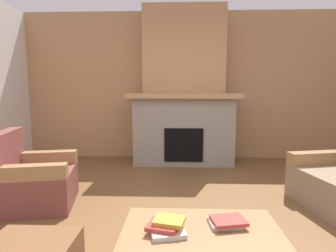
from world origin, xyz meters
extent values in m
plane|color=brown|center=(0.00, 0.00, 0.00)|extent=(9.00, 9.00, 0.00)
cube|color=tan|center=(0.00, 3.00, 1.35)|extent=(6.00, 0.12, 2.70)
cube|color=gray|center=(0.00, 2.59, 0.57)|extent=(1.70, 0.70, 1.15)
cube|color=black|center=(0.00, 2.26, 0.38)|extent=(0.64, 0.08, 0.56)
cube|color=tan|center=(0.00, 2.54, 1.19)|extent=(1.90, 0.82, 0.08)
cube|color=tan|center=(0.00, 2.69, 1.97)|extent=(1.40, 0.50, 1.47)
cube|color=#997047|center=(1.65, 1.07, 0.48)|extent=(0.85, 0.34, 0.15)
cube|color=brown|center=(-1.66, 0.64, 0.20)|extent=(0.90, 0.90, 0.40)
cube|color=brown|center=(-1.96, 0.58, 0.62)|extent=(0.29, 0.77, 0.45)
cube|color=#997047|center=(-1.60, 0.34, 0.48)|extent=(0.77, 0.29, 0.15)
cube|color=#997047|center=(-1.72, 0.95, 0.48)|extent=(0.77, 0.29, 0.15)
cube|color=#997047|center=(0.06, -0.65, 0.41)|extent=(1.00, 0.60, 0.05)
cylinder|color=#997047|center=(-0.38, -0.41, 0.19)|extent=(0.06, 0.06, 0.38)
cylinder|color=#997047|center=(0.50, -0.41, 0.19)|extent=(0.06, 0.06, 0.38)
cube|color=beige|center=(-0.15, -0.71, 0.45)|extent=(0.24, 0.22, 0.03)
cube|color=#B23833|center=(-0.18, -0.70, 0.47)|extent=(0.22, 0.20, 0.03)
cube|color=gold|center=(-0.14, -0.68, 0.50)|extent=(0.21, 0.18, 0.03)
cube|color=beige|center=(0.22, -0.58, 0.44)|extent=(0.23, 0.20, 0.03)
cube|color=#B23833|center=(0.24, -0.60, 0.47)|extent=(0.24, 0.21, 0.02)
camera|label=1|loc=(-0.09, -2.31, 1.31)|focal=29.89mm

